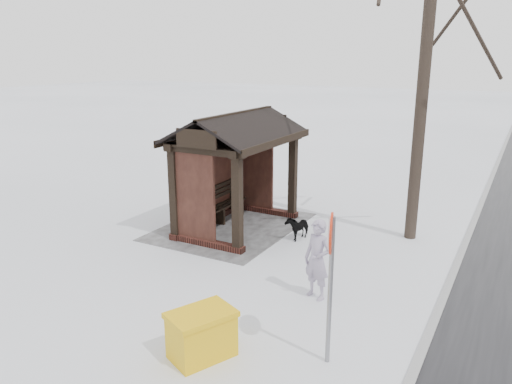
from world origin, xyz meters
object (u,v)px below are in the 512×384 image
Objects in this scene: road_sign at (330,257)px; grit_bin at (202,334)px; bus_shelter at (232,148)px; pedestrian at (317,260)px; dog at (298,227)px.

grit_bin is at bearing -82.09° from road_sign.
road_sign is at bearing 139.82° from grit_bin.
bus_shelter is 2.32× the size of pedestrian.
dog is (-2.73, -1.62, -0.47)m from pedestrian.
pedestrian is 2.26m from road_sign.
bus_shelter is at bearing -152.94° from road_sign.
pedestrian is at bearing -172.08° from grit_bin.
dog is at bearing -146.66° from grit_bin.
grit_bin reaches higher than dog.
bus_shelter is 4.94× the size of dog.
bus_shelter is 3.08× the size of grit_bin.
grit_bin is at bearing -88.71° from pedestrian.
road_sign is (1.84, 0.92, 0.92)m from pedestrian.
dog is 0.62× the size of grit_bin.
grit_bin is 2.31m from road_sign.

